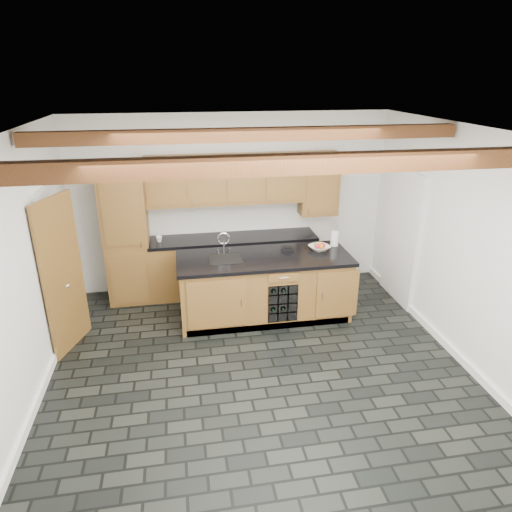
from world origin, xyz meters
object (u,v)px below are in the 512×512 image
(kitchen_scale, at_px, (288,248))
(paper_towel, at_px, (335,239))
(fruit_bowl, at_px, (319,248))
(island, at_px, (265,287))

(kitchen_scale, height_order, paper_towel, paper_towel)
(kitchen_scale, relative_size, fruit_bowl, 0.69)
(fruit_bowl, xyz_separation_m, paper_towel, (0.28, 0.15, 0.07))
(fruit_bowl, height_order, paper_towel, paper_towel)
(island, height_order, fruit_bowl, fruit_bowl)
(kitchen_scale, distance_m, paper_towel, 0.74)
(island, xyz_separation_m, fruit_bowl, (0.83, 0.12, 0.50))
(fruit_bowl, relative_size, paper_towel, 1.36)
(kitchen_scale, bearing_deg, fruit_bowl, -4.73)
(fruit_bowl, bearing_deg, kitchen_scale, 168.75)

